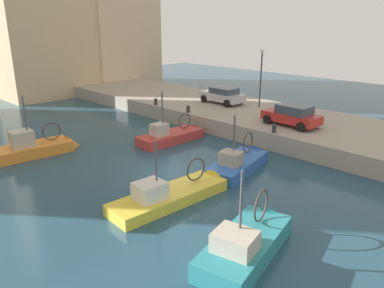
{
  "coord_description": "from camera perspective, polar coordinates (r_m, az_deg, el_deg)",
  "views": [
    {
      "loc": [
        -13.36,
        -14.82,
        8.33
      ],
      "look_at": [
        1.86,
        0.17,
        1.2
      ],
      "focal_mm": 35.21,
      "sensor_mm": 36.0,
      "label": 1
    }
  ],
  "objects": [
    {
      "name": "fishing_boat_red",
      "position": [
        27.04,
        -2.74,
        0.71
      ],
      "size": [
        5.77,
        2.17,
        4.45
      ],
      "color": "#BC3833",
      "rests_on": "ground"
    },
    {
      "name": "mooring_bollard_south",
      "position": [
        25.3,
        12.33,
        2.3
      ],
      "size": [
        0.28,
        0.28,
        0.55
      ],
      "primitive_type": "cylinder",
      "color": "#2D2D33",
      "rests_on": "quay_wall"
    },
    {
      "name": "waterfront_building_central",
      "position": [
        50.84,
        -12.02,
        18.84
      ],
      "size": [
        9.4,
        8.47,
        17.97
      ],
      "color": "beige",
      "rests_on": "ground"
    },
    {
      "name": "fishing_boat_blue",
      "position": [
        22.3,
        7.29,
        -3.38
      ],
      "size": [
        5.86,
        2.84,
        4.2
      ],
      "color": "#2D60B7",
      "rests_on": "ground"
    },
    {
      "name": "fishing_boat_yellow",
      "position": [
        18.4,
        -2.43,
        -8.12
      ],
      "size": [
        6.96,
        2.35,
        4.05
      ],
      "color": "gold",
      "rests_on": "ground"
    },
    {
      "name": "quay_wall",
      "position": [
        29.95,
        13.31,
        3.0
      ],
      "size": [
        9.0,
        56.0,
        1.2
      ],
      "primitive_type": "cube",
      "color": "#9E9384",
      "rests_on": "ground"
    },
    {
      "name": "quay_streetlamp",
      "position": [
        32.11,
        10.46,
        11.23
      ],
      "size": [
        0.36,
        0.36,
        4.83
      ],
      "color": "#38383D",
      "rests_on": "quay_wall"
    },
    {
      "name": "fishing_boat_orange",
      "position": [
        26.29,
        -22.14,
        -1.1
      ],
      "size": [
        5.6,
        2.57,
        4.73
      ],
      "color": "orange",
      "rests_on": "ground"
    },
    {
      "name": "mooring_bollard_north",
      "position": [
        33.04,
        -5.51,
        6.4
      ],
      "size": [
        0.28,
        0.28,
        0.55
      ],
      "primitive_type": "cylinder",
      "color": "#2D2D33",
      "rests_on": "quay_wall"
    },
    {
      "name": "parked_car_red",
      "position": [
        27.2,
        14.92,
        4.26
      ],
      "size": [
        2.16,
        4.08,
        1.48
      ],
      "color": "red",
      "rests_on": "quay_wall"
    },
    {
      "name": "water_surface",
      "position": [
        21.62,
        -3.15,
        -4.24
      ],
      "size": [
        80.0,
        80.0,
        0.0
      ],
      "primitive_type": "plane",
      "color": "navy",
      "rests_on": "ground"
    },
    {
      "name": "mooring_bollard_mid",
      "position": [
        30.15,
        -0.57,
        5.31
      ],
      "size": [
        0.28,
        0.28,
        0.55
      ],
      "primitive_type": "cylinder",
      "color": "#2D2D33",
      "rests_on": "quay_wall"
    },
    {
      "name": "parked_car_silver",
      "position": [
        33.55,
        4.65,
        7.39
      ],
      "size": [
        2.09,
        4.08,
        1.41
      ],
      "color": "#B7B7BC",
      "rests_on": "quay_wall"
    },
    {
      "name": "fishing_boat_teal",
      "position": [
        14.87,
        8.58,
        -15.34
      ],
      "size": [
        5.92,
        3.0,
        4.44
      ],
      "color": "teal",
      "rests_on": "ground"
    }
  ]
}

